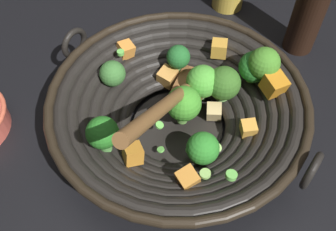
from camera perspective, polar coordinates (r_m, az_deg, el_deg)
ground_plane at (r=0.62m, az=1.37°, el=-2.10°), size 4.00×4.00×0.00m
wok at (r=0.58m, az=1.70°, el=1.13°), size 0.39×0.39×0.21m
soy_sauce_bottle at (r=0.74m, az=20.27°, el=14.58°), size 0.06×0.06×0.21m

